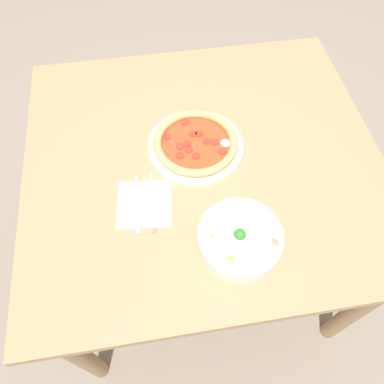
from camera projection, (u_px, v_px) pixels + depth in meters
The scene contains 7 objects.
ground_plane at pixel (199, 253), 1.80m from camera, with size 8.00×8.00×0.00m, color gray.
dining_table at pixel (203, 175), 1.25m from camera, with size 1.10×1.03×0.76m.
pizza at pixel (196, 144), 1.16m from camera, with size 0.30×0.30×0.04m.
bowl at pixel (240, 239), 0.97m from camera, with size 0.22×0.22×0.07m.
napkin at pixel (144, 204), 1.07m from camera, with size 0.17×0.17×0.00m.
fork at pixel (152, 201), 1.07m from camera, with size 0.02×0.19×0.00m.
knife at pixel (138, 202), 1.07m from camera, with size 0.02×0.19×0.01m.
Camera 1 is at (0.15, 0.70, 1.68)m, focal length 35.00 mm.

